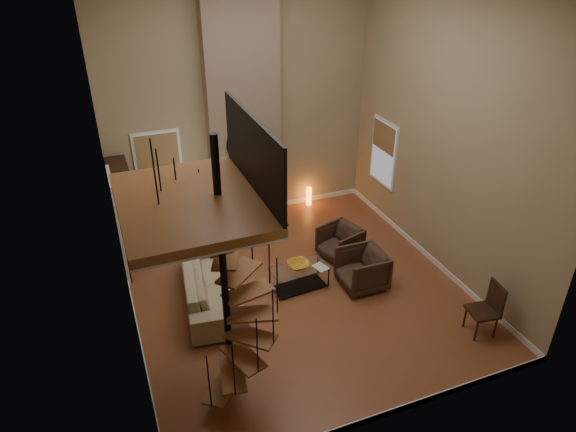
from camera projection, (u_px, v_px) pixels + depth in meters
name	position (u px, v px, depth m)	size (l,w,h in m)	color
ground	(296.00, 289.00, 10.00)	(6.00, 6.50, 0.01)	#A75D36
back_wall	(240.00, 103.00, 11.29)	(6.00, 0.02, 5.50)	tan
front_wall	(403.00, 258.00, 6.02)	(6.00, 0.02, 5.50)	tan
left_wall	(110.00, 186.00, 7.69)	(0.02, 6.50, 5.50)	tan
right_wall	(446.00, 134.00, 9.61)	(0.02, 6.50, 5.50)	tan
baseboard_back	(245.00, 211.00, 12.60)	(6.00, 0.02, 0.12)	white
baseboard_front	(382.00, 415.00, 7.35)	(6.00, 0.02, 0.12)	white
baseboard_left	(137.00, 324.00, 9.02)	(0.02, 6.50, 0.12)	white
baseboard_right	(426.00, 254.00, 10.93)	(0.02, 6.50, 0.12)	white
chimney_breast	(243.00, 105.00, 11.13)	(1.60, 0.38, 5.50)	#876F58
hearth	(254.00, 225.00, 12.08)	(1.50, 0.60, 0.04)	black
firebox	(249.00, 200.00, 12.05)	(0.95, 0.02, 0.72)	black
mantel	(249.00, 178.00, 11.69)	(1.70, 0.18, 0.06)	white
mirror_frame	(247.00, 143.00, 11.35)	(0.94, 0.94, 0.10)	black
mirror_disc	(247.00, 143.00, 11.36)	(0.80, 0.80, 0.01)	white
vase_left	(225.00, 174.00, 11.47)	(0.24, 0.24, 0.25)	black
vase_right	(274.00, 167.00, 11.85)	(0.20, 0.20, 0.21)	#175252
window_back	(159.00, 163.00, 11.21)	(1.02, 0.06, 1.52)	white
window_right	(384.00, 152.00, 11.78)	(0.06, 1.02, 1.52)	white
entry_door	(119.00, 226.00, 10.00)	(0.10, 1.05, 2.16)	white
loft	(198.00, 197.00, 6.30)	(1.70, 2.20, 1.09)	#9A5F32
spiral_stair	(226.00, 288.00, 7.11)	(1.47, 1.47, 4.06)	black
hutch	(124.00, 207.00, 10.91)	(0.41, 0.88, 1.96)	#321A10
sofa	(210.00, 282.00, 9.51)	(2.45, 0.96, 0.72)	tan
armchair_near	(342.00, 241.00, 10.83)	(0.75, 0.77, 0.70)	#3F291D
armchair_far	(366.00, 269.00, 9.97)	(0.83, 0.85, 0.77)	#3F291D
coffee_table	(299.00, 275.00, 9.89)	(1.13, 0.63, 0.43)	silver
bowl	(298.00, 265.00, 9.83)	(0.41, 0.41, 0.10)	gold
book	(320.00, 268.00, 9.80)	(0.22, 0.29, 0.03)	gray
floor_lamp	(194.00, 188.00, 10.65)	(0.41, 0.41, 1.71)	black
accent_lamp	(309.00, 196.00, 12.87)	(0.13, 0.13, 0.45)	orange
side_chair	(488.00, 307.00, 8.70)	(0.52, 0.52, 0.98)	#321A10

